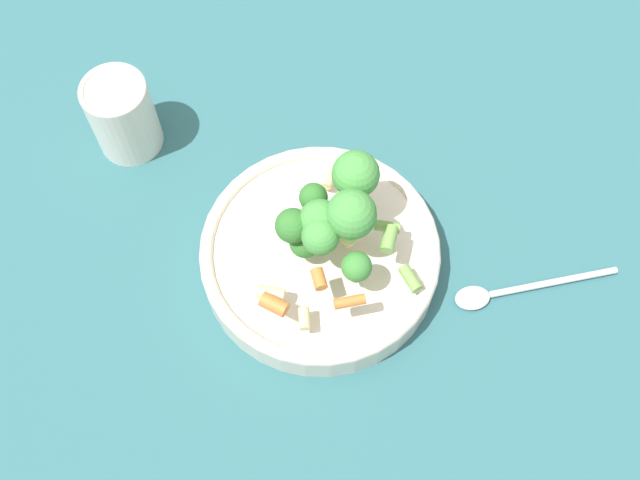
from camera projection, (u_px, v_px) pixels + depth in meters
The scene contains 5 objects.
ground_plane at pixel (320, 264), 0.78m from camera, with size 3.00×3.00×0.00m, color #2D6066.
bowl at pixel (320, 255), 0.76m from camera, with size 0.24×0.24×0.04m.
pasta_salad at pixel (334, 218), 0.69m from camera, with size 0.16×0.16×0.09m.
cup at pixel (122, 115), 0.80m from camera, with size 0.07×0.07×0.09m.
spoon at pixel (506, 291), 0.76m from camera, with size 0.17×0.06×0.01m.
Camera 1 is at (0.15, 0.28, 0.71)m, focal length 42.00 mm.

